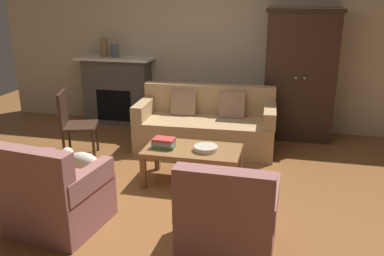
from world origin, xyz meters
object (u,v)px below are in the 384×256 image
object	(u,v)px
fruit_bowl	(206,148)
dog	(82,161)
armchair_near_left	(56,197)
couch	(206,126)
armoire	(300,75)
coffee_table	(192,153)
book_stack	(164,143)
side_chair_wooden	(72,120)
armchair_near_right	(228,221)
mantel_vase_bronze	(104,47)
mantel_vase_slate	(115,51)
fireplace	(117,90)

from	to	relation	value
fruit_bowl	dog	size ratio (longest dim) A/B	0.48
armchair_near_left	couch	bearing A→B (deg)	68.86
armoire	fruit_bowl	size ratio (longest dim) A/B	7.03
couch	coffee_table	distance (m)	1.17
book_stack	fruit_bowl	bearing A→B (deg)	1.75
armchair_near_left	dog	distance (m)	1.02
side_chair_wooden	fruit_bowl	bearing A→B (deg)	-13.60
armchair_near_right	mantel_vase_bronze	bearing A→B (deg)	127.73
couch	book_stack	size ratio (longest dim) A/B	7.61
fruit_bowl	mantel_vase_slate	distance (m)	2.91
fruit_bowl	armchair_near_left	size ratio (longest dim) A/B	0.31
armchair_near_left	side_chair_wooden	distance (m)	1.83
mantel_vase_bronze	armchair_near_left	bearing A→B (deg)	-73.84
fireplace	armchair_near_left	bearing A→B (deg)	-76.88
armoire	fruit_bowl	xyz separation A→B (m)	(-1.02, -1.98, -0.52)
coffee_table	dog	world-z (taller)	coffee_table
fireplace	coffee_table	xyz separation A→B (m)	(1.77, -2.02, -0.20)
fruit_bowl	mantel_vase_slate	size ratio (longest dim) A/B	1.38
fruit_bowl	dog	xyz separation A→B (m)	(-1.43, -0.23, -0.20)
couch	mantel_vase_slate	size ratio (longest dim) A/B	9.87
couch	book_stack	distance (m)	1.25
couch	fruit_bowl	distance (m)	1.23
armchair_near_left	armoire	bearing A→B (deg)	55.53
coffee_table	mantel_vase_slate	distance (m)	2.80
dog	mantel_vase_bronze	bearing A→B (deg)	106.78
fireplace	side_chair_wooden	world-z (taller)	fireplace
couch	dog	world-z (taller)	couch
book_stack	mantel_vase_slate	bearing A→B (deg)	125.12
armchair_near_left	armchair_near_right	distance (m)	1.61
armoire	fruit_bowl	world-z (taller)	armoire
couch	mantel_vase_slate	bearing A→B (deg)	153.68
side_chair_wooden	book_stack	bearing A→B (deg)	-18.56
mantel_vase_slate	dog	xyz separation A→B (m)	(0.50, -2.26, -0.97)
armchair_near_right	side_chair_wooden	xyz separation A→B (m)	(-2.34, 1.72, 0.20)
coffee_table	mantel_vase_bronze	bearing A→B (deg)	134.18
mantel_vase_bronze	coffee_table	bearing A→B (deg)	-45.82
mantel_vase_bronze	side_chair_wooden	distance (m)	1.77
armchair_near_left	side_chair_wooden	bearing A→B (deg)	113.53
mantel_vase_slate	dog	size ratio (longest dim) A/B	0.35
coffee_table	mantel_vase_bronze	size ratio (longest dim) A/B	3.56
armchair_near_left	book_stack	bearing A→B (deg)	60.28
coffee_table	dog	size ratio (longest dim) A/B	1.95
fireplace	armchair_near_left	xyz separation A→B (m)	(0.76, -3.27, -0.25)
coffee_table	side_chair_wooden	distance (m)	1.79
couch	mantel_vase_slate	world-z (taller)	mantel_vase_slate
book_stack	armchair_near_left	distance (m)	1.39
side_chair_wooden	dog	distance (m)	0.87
mantel_vase_bronze	mantel_vase_slate	xyz separation A→B (m)	(0.18, 0.00, -0.06)
fireplace	fruit_bowl	bearing A→B (deg)	-46.82
fireplace	book_stack	distance (m)	2.53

